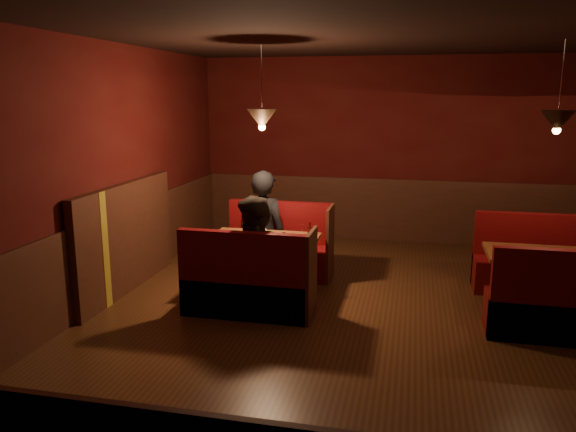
% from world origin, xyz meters
% --- Properties ---
extents(room, '(6.02, 7.02, 2.92)m').
position_xyz_m(room, '(-0.28, 0.05, 1.05)').
color(room, '#432113').
rests_on(room, ground).
extents(main_table, '(1.27, 0.77, 0.89)m').
position_xyz_m(main_table, '(-1.29, 0.66, 0.52)').
color(main_table, brown).
rests_on(main_table, ground).
extents(main_bench_far, '(1.39, 0.50, 0.95)m').
position_xyz_m(main_bench_far, '(-1.28, 1.38, 0.30)').
color(main_bench_far, '#550505').
rests_on(main_bench_far, ground).
extents(main_bench_near, '(1.39, 0.50, 0.95)m').
position_xyz_m(main_bench_near, '(-1.28, -0.06, 0.30)').
color(main_bench_near, '#550505').
rests_on(main_bench_near, ground).
extents(second_table, '(1.18, 0.75, 0.66)m').
position_xyz_m(second_table, '(1.78, 0.71, 0.49)').
color(second_table, brown).
rests_on(second_table, ground).
extents(second_bench_far, '(1.30, 0.49, 0.93)m').
position_xyz_m(second_bench_far, '(1.80, 1.42, 0.30)').
color(second_bench_far, '#550505').
rests_on(second_bench_far, ground).
extents(second_bench_near, '(1.30, 0.49, 0.93)m').
position_xyz_m(second_bench_near, '(1.80, 0.01, 0.30)').
color(second_bench_near, '#550505').
rests_on(second_bench_near, ground).
extents(diner_a, '(0.71, 0.55, 1.73)m').
position_xyz_m(diner_a, '(-1.48, 1.32, 0.87)').
color(diner_a, black).
rests_on(diner_a, ground).
extents(diner_b, '(0.92, 0.80, 1.62)m').
position_xyz_m(diner_b, '(-1.20, 0.03, 0.81)').
color(diner_b, black).
rests_on(diner_b, ground).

